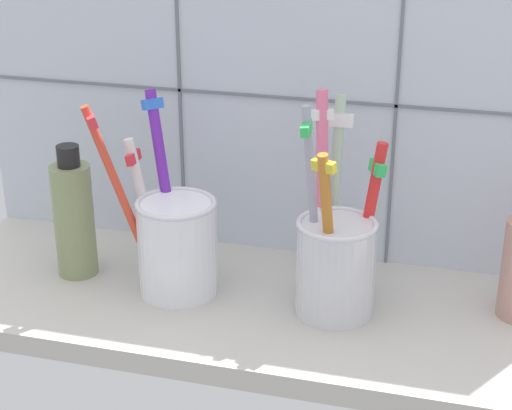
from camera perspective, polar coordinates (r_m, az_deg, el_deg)
name	(u,v)px	position (r cm, az deg, el deg)	size (l,w,h in cm)	color
counter_slab	(255,310)	(77.79, -0.09, -7.17)	(64.00, 22.00, 2.00)	#BCB7AD
tile_wall_back	(288,51)	(80.79, 2.18, 10.42)	(64.00, 2.20, 45.00)	silver
toothbrush_cup_left	(177,239)	(77.52, -5.44, -2.32)	(11.06, 9.04, 18.38)	white
toothbrush_cup_right	(336,254)	(74.05, 5.47, -3.33)	(7.40, 10.55, 19.19)	silver
soap_bottle	(74,217)	(81.56, -12.31, -0.82)	(3.87, 3.87, 13.09)	#849160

